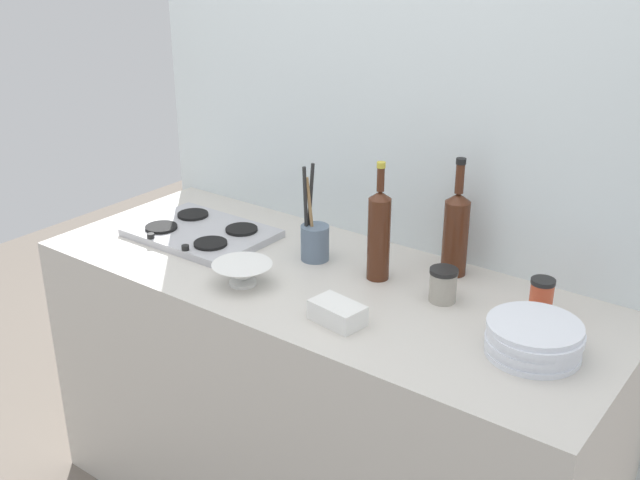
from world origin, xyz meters
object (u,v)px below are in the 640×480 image
object	(u,v)px
mixing_bowl	(242,273)
utensil_crock	(314,239)
wine_bottle_mid_left	(456,231)
condiment_jar_front	(541,298)
stovetop_hob	(201,233)
wine_bottle_leftmost	(379,233)
condiment_jar_rear	(443,285)
butter_dish	(337,313)
plate_stack	(534,339)

from	to	relation	value
mixing_bowl	utensil_crock	world-z (taller)	utensil_crock
wine_bottle_mid_left	condiment_jar_front	world-z (taller)	wine_bottle_mid_left
stovetop_hob	wine_bottle_mid_left	world-z (taller)	wine_bottle_mid_left
wine_bottle_mid_left	utensil_crock	xyz separation A→B (m)	(-0.40, -0.17, -0.07)
wine_bottle_leftmost	wine_bottle_mid_left	bearing A→B (deg)	44.43
utensil_crock	condiment_jar_front	size ratio (longest dim) A/B	2.81
utensil_crock	condiment_jar_rear	world-z (taller)	utensil_crock
condiment_jar_rear	butter_dish	bearing A→B (deg)	-120.92
butter_dish	condiment_jar_rear	bearing A→B (deg)	59.08
wine_bottle_mid_left	utensil_crock	bearing A→B (deg)	-157.19
plate_stack	utensil_crock	distance (m)	0.78
stovetop_hob	plate_stack	world-z (taller)	plate_stack
stovetop_hob	plate_stack	distance (m)	1.18
condiment_jar_front	wine_bottle_mid_left	bearing A→B (deg)	162.02
condiment_jar_front	condiment_jar_rear	distance (m)	0.26
plate_stack	wine_bottle_leftmost	xyz separation A→B (m)	(-0.54, 0.13, 0.10)
wine_bottle_leftmost	wine_bottle_mid_left	xyz separation A→B (m)	(0.16, 0.16, -0.01)
utensil_crock	condiment_jar_rear	xyz separation A→B (m)	(0.46, -0.01, -0.02)
plate_stack	wine_bottle_leftmost	bearing A→B (deg)	166.05
mixing_bowl	stovetop_hob	bearing A→B (deg)	152.27
butter_dish	plate_stack	bearing A→B (deg)	18.16
condiment_jar_front	butter_dish	bearing A→B (deg)	-139.92
plate_stack	utensil_crock	xyz separation A→B (m)	(-0.77, 0.13, 0.03)
mixing_bowl	condiment_jar_front	xyz separation A→B (m)	(0.77, 0.33, 0.02)
butter_dish	condiment_jar_front	distance (m)	0.54
plate_stack	wine_bottle_mid_left	world-z (taller)	wine_bottle_mid_left
utensil_crock	stovetop_hob	bearing A→B (deg)	-169.05
mixing_bowl	condiment_jar_front	size ratio (longest dim) A/B	1.62
wine_bottle_mid_left	butter_dish	world-z (taller)	wine_bottle_mid_left
condiment_jar_rear	plate_stack	bearing A→B (deg)	-20.61
wine_bottle_leftmost	condiment_jar_front	world-z (taller)	wine_bottle_leftmost
wine_bottle_leftmost	condiment_jar_rear	xyz separation A→B (m)	(0.22, -0.02, -0.09)
butter_dish	condiment_jar_rear	size ratio (longest dim) A/B	1.47
condiment_jar_rear	stovetop_hob	bearing A→B (deg)	-175.44
butter_dish	utensil_crock	world-z (taller)	utensil_crock
wine_bottle_mid_left	condiment_jar_rear	bearing A→B (deg)	-71.44
wine_bottle_mid_left	mixing_bowl	bearing A→B (deg)	-136.63
mixing_bowl	butter_dish	world-z (taller)	mixing_bowl
condiment_jar_front	condiment_jar_rear	bearing A→B (deg)	-163.17
wine_bottle_mid_left	condiment_jar_front	distance (m)	0.34
stovetop_hob	mixing_bowl	distance (m)	0.40
mixing_bowl	utensil_crock	distance (m)	0.27
wine_bottle_mid_left	condiment_jar_front	bearing A→B (deg)	-17.98
wine_bottle_mid_left	stovetop_hob	bearing A→B (deg)	-163.07
stovetop_hob	wine_bottle_leftmost	bearing A→B (deg)	7.52
wine_bottle_leftmost	utensil_crock	world-z (taller)	wine_bottle_leftmost
condiment_jar_rear	utensil_crock	bearing A→B (deg)	178.66
utensil_crock	mixing_bowl	bearing A→B (deg)	-102.97
utensil_crock	wine_bottle_leftmost	bearing A→B (deg)	1.26
wine_bottle_mid_left	mixing_bowl	xyz separation A→B (m)	(-0.46, -0.43, -0.10)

